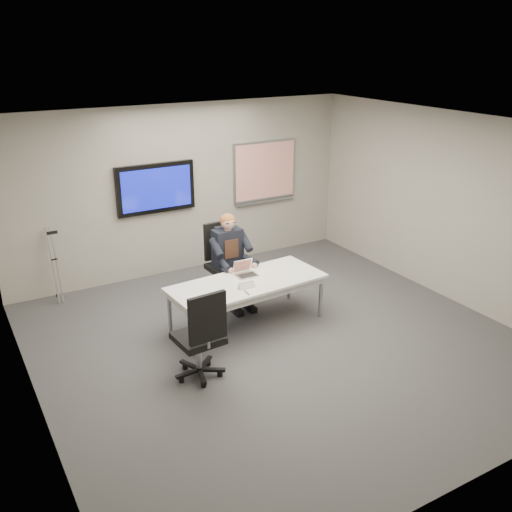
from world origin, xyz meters
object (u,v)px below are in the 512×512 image
laptop (245,271)px  seated_person (233,270)px  conference_table (247,286)px  office_chair_near (201,351)px  office_chair_far (225,276)px

laptop → seated_person: bearing=82.8°
conference_table → office_chair_near: size_ratio=1.91×
seated_person → laptop: bearing=-98.1°
office_chair_far → laptop: office_chair_far is taller
office_chair_far → seated_person: (0.00, -0.27, 0.19)m
seated_person → office_chair_near: bearing=-129.9°
office_chair_near → laptop: size_ratio=3.94×
office_chair_near → office_chair_far: bearing=-128.5°
seated_person → conference_table: bearing=-102.8°
office_chair_near → conference_table: bearing=-145.5°
conference_table → office_chair_far: size_ratio=1.88×
conference_table → office_chair_near: (-1.12, -0.89, -0.23)m
conference_table → office_chair_near: office_chair_near is taller
conference_table → office_chair_near: 1.45m
office_chair_far → seated_person: seated_person is taller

